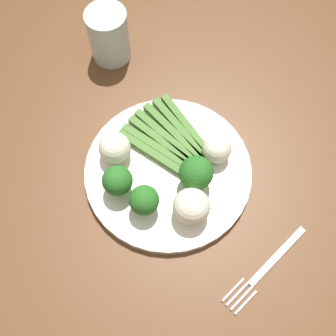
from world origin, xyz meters
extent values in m
cube|color=gray|center=(0.00, 0.00, -0.01)|extent=(6.00, 6.00, 0.02)
cube|color=brown|center=(0.00, 0.00, 0.72)|extent=(1.20, 1.03, 0.04)
cylinder|color=brown|center=(0.54, -0.46, 0.35)|extent=(0.07, 0.07, 0.70)
cylinder|color=brown|center=(0.09, -0.53, 0.23)|extent=(0.04, 0.04, 0.45)
cylinder|color=silver|center=(0.01, 0.03, 0.75)|extent=(0.26, 0.26, 0.01)
cube|color=#47752D|center=(0.05, -0.04, 0.76)|extent=(0.14, 0.01, 0.01)
cube|color=#47752D|center=(0.05, -0.03, 0.76)|extent=(0.14, 0.02, 0.01)
cube|color=#47752D|center=(0.05, -0.01, 0.76)|extent=(0.14, 0.03, 0.01)
cube|color=#47752D|center=(0.05, 0.00, 0.76)|extent=(0.14, 0.04, 0.01)
cube|color=#47752D|center=(0.05, 0.01, 0.76)|extent=(0.14, 0.05, 0.01)
cube|color=#47752D|center=(0.04, 0.02, 0.76)|extent=(0.13, 0.06, 0.01)
cube|color=#47752D|center=(0.04, 0.03, 0.76)|extent=(0.13, 0.06, 0.01)
cylinder|color=#568E33|center=(-0.03, 0.09, 0.76)|extent=(0.02, 0.02, 0.02)
sphere|color=#286B23|center=(-0.03, 0.09, 0.79)|extent=(0.04, 0.04, 0.04)
cylinder|color=#568E33|center=(0.02, 0.11, 0.77)|extent=(0.02, 0.02, 0.02)
sphere|color=#286B23|center=(0.02, 0.11, 0.79)|extent=(0.05, 0.05, 0.05)
cylinder|color=#568E33|center=(-0.04, 0.01, 0.77)|extent=(0.02, 0.02, 0.02)
sphere|color=#286B23|center=(-0.04, 0.01, 0.79)|extent=(0.05, 0.05, 0.05)
sphere|color=white|center=(-0.02, -0.05, 0.78)|extent=(0.05, 0.05, 0.05)
sphere|color=white|center=(-0.07, 0.04, 0.78)|extent=(0.06, 0.06, 0.06)
sphere|color=white|center=(0.07, 0.08, 0.78)|extent=(0.05, 0.05, 0.05)
cube|color=silver|center=(-0.19, -0.03, 0.74)|extent=(0.03, 0.12, 0.00)
cube|color=silver|center=(-0.20, 0.05, 0.74)|extent=(0.01, 0.04, 0.00)
cube|color=silver|center=(-0.20, 0.05, 0.74)|extent=(0.01, 0.04, 0.00)
cube|color=silver|center=(-0.21, 0.05, 0.74)|extent=(0.01, 0.04, 0.00)
cube|color=silver|center=(-0.22, 0.05, 0.74)|extent=(0.01, 0.04, 0.00)
cylinder|color=silver|center=(0.26, -0.02, 0.79)|extent=(0.07, 0.07, 0.10)
camera|label=1|loc=(-0.21, 0.17, 1.35)|focal=43.77mm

